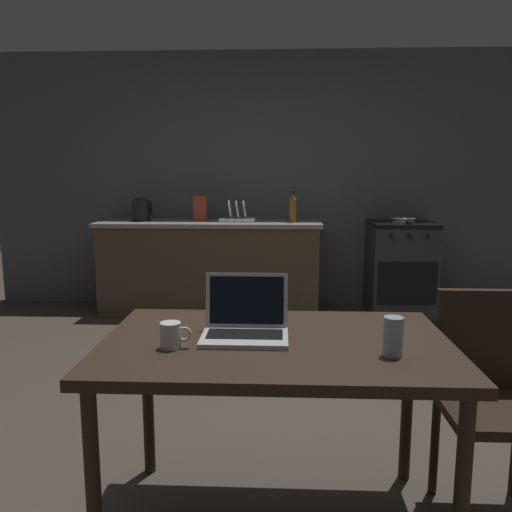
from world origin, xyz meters
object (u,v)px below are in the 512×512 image
object	(u,v)px
frying_pan	(404,220)
cereal_box	(200,208)
laptop	(245,325)
bottle	(293,207)
stove_oven	(400,268)
coffee_mug	(171,335)
electric_kettle	(141,210)
dining_table	(276,359)
drinking_glass	(393,336)
chair	(489,388)
dish_rack	(238,217)

from	to	relation	value
frying_pan	cereal_box	xyz separation A→B (m)	(-1.96, 0.05, 0.10)
laptop	bottle	xyz separation A→B (m)	(0.25, 3.07, 0.23)
stove_oven	frying_pan	world-z (taller)	frying_pan
coffee_mug	cereal_box	world-z (taller)	cereal_box
electric_kettle	bottle	size ratio (longest dim) A/B	0.75
laptop	frying_pan	distance (m)	3.36
dining_table	drinking_glass	size ratio (longest dim) A/B	9.56
chair	drinking_glass	world-z (taller)	chair
electric_kettle	drinking_glass	size ratio (longest dim) A/B	1.66
dining_table	laptop	distance (m)	0.17
laptop	electric_kettle	bearing A→B (deg)	125.41
cereal_box	laptop	bearing A→B (deg)	-78.28
dish_rack	cereal_box	bearing A→B (deg)	176.91
bottle	cereal_box	size ratio (longest dim) A/B	1.21
chair	laptop	bearing A→B (deg)	-153.91
laptop	electric_kettle	distance (m)	3.36
frying_pan	coffee_mug	size ratio (longest dim) A/B	3.59
stove_oven	coffee_mug	xyz separation A→B (m)	(-1.55, -3.25, 0.36)
cereal_box	frying_pan	bearing A→B (deg)	-1.45
laptop	cereal_box	distance (m)	3.21
stove_oven	coffee_mug	distance (m)	3.62
dining_table	frying_pan	size ratio (longest dim) A/B	3.18
coffee_mug	stove_oven	bearing A→B (deg)	64.45
stove_oven	electric_kettle	distance (m)	2.59
drinking_glass	cereal_box	xyz separation A→B (m)	(-1.16, 3.32, 0.20)
coffee_mug	dish_rack	distance (m)	3.26
drinking_glass	dish_rack	distance (m)	3.39
frying_pan	cereal_box	world-z (taller)	cereal_box
frying_pan	drinking_glass	size ratio (longest dim) A/B	3.01
electric_kettle	coffee_mug	distance (m)	3.40
bottle	coffee_mug	size ratio (longest dim) A/B	2.63
dining_table	cereal_box	distance (m)	3.28
dining_table	electric_kettle	bearing A→B (deg)	113.13
dining_table	frying_pan	xyz separation A→B (m)	(1.19, 3.12, 0.24)
frying_pan	drinking_glass	distance (m)	3.37
chair	bottle	xyz separation A→B (m)	(-0.71, 2.95, 0.52)
bottle	dish_rack	world-z (taller)	bottle
chair	frying_pan	world-z (taller)	frying_pan
electric_kettle	drinking_glass	bearing A→B (deg)	-62.19
frying_pan	dish_rack	world-z (taller)	dish_rack
stove_oven	electric_kettle	size ratio (longest dim) A/B	4.03
dining_table	coffee_mug	world-z (taller)	coffee_mug
stove_oven	electric_kettle	xyz separation A→B (m)	(-2.53, 0.00, 0.56)
laptop	cereal_box	xyz separation A→B (m)	(-0.65, 3.14, 0.22)
cereal_box	dish_rack	distance (m)	0.38
dining_table	cereal_box	world-z (taller)	cereal_box
stove_oven	dish_rack	xyz separation A→B (m)	(-1.58, 0.00, 0.50)
laptop	bottle	distance (m)	3.09
stove_oven	chair	world-z (taller)	same
dining_table	bottle	distance (m)	3.12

